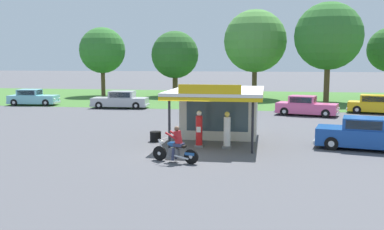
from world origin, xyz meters
The scene contains 17 objects.
ground_plane centered at (0.00, 0.00, 0.00)m, with size 300.00×300.00×0.00m, color #4C4C51.
grass_verge_strip centered at (0.00, 30.00, 0.00)m, with size 120.00×24.00×0.01m, color #3D6B2D.
service_station_kiosk centered at (1.25, 4.66, 1.64)m, with size 4.90×6.82×3.25m.
gas_pump_nearside centered at (0.54, 1.61, 0.84)m, with size 0.44×0.44×1.85m.
gas_pump_offside centered at (1.96, 1.61, 0.83)m, with size 0.44×0.44×1.83m.
motorcycle_with_rider centered at (0.08, -1.85, 0.65)m, with size 2.12×0.86×1.58m.
featured_classic_sedan centered at (8.81, 2.41, 0.71)m, with size 5.33×2.77×1.57m.
parked_car_back_row_centre centered at (12.91, 17.81, 0.69)m, with size 5.16×2.92×1.53m.
parked_car_back_row_left centered at (-9.34, 18.01, 0.71)m, with size 5.34×2.15×1.57m.
parked_car_second_row_spare centered at (-18.68, 19.07, 0.71)m, with size 4.95×2.20×1.55m.
parked_car_back_row_right centered at (6.99, 15.49, 0.71)m, with size 5.12×2.97×1.56m.
parked_car_back_row_centre_left centered at (-0.22, 15.36, 0.73)m, with size 5.52×2.91×1.58m.
tree_oak_centre centered at (-7.31, 32.28, 4.87)m, with size 5.76×5.76×7.93m.
tree_oak_left centered at (2.46, 30.84, 6.54)m, with size 7.17×7.17×10.14m.
tree_oak_right centered at (-16.24, 31.01, 5.48)m, with size 5.61×5.61×8.39m.
tree_oak_far_right centered at (10.10, 27.49, 6.85)m, with size 7.02×7.02×10.38m.
spare_tire_stack centered at (-2.01, 2.67, 0.27)m, with size 0.60×0.60×0.54m.
Camera 1 is at (3.85, -19.57, 4.36)m, focal length 40.22 mm.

